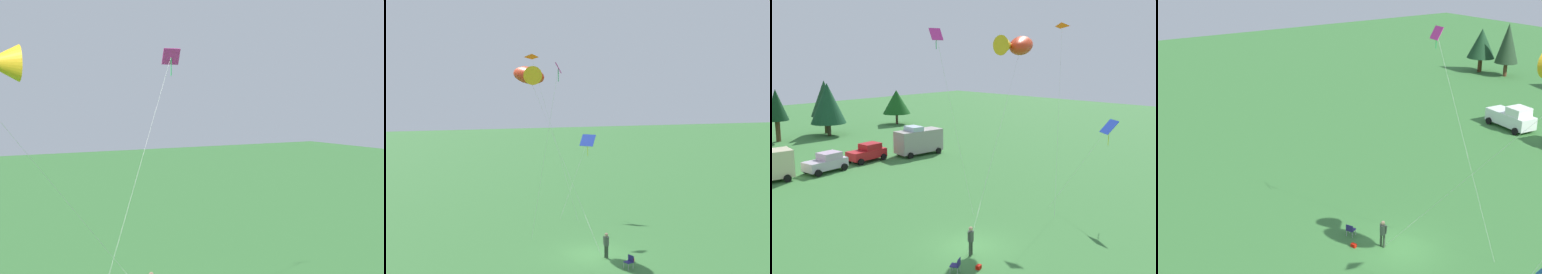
# 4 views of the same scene
# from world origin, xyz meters

# --- Properties ---
(kite_diamond_rainbow) EXTENTS (4.99, 1.47, 12.93)m
(kite_diamond_rainbow) POSITION_xyz_m (-0.28, 2.39, 11.98)
(kite_diamond_rainbow) COLOR #D43095
(kite_diamond_rainbow) RESTS_ON ground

